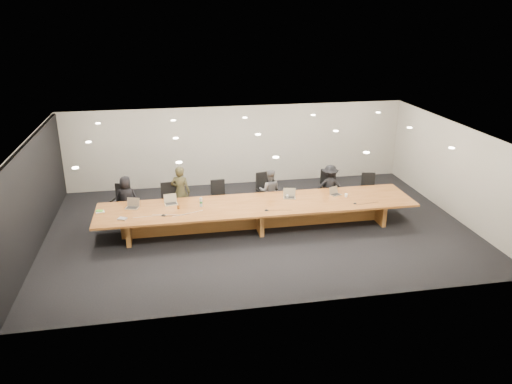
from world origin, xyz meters
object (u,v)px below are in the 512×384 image
(chair_right, at_px, (329,188))
(paper_cup_far, at_px, (346,195))
(person_b, at_px, (181,192))
(paper_cup_near, at_px, (287,196))
(person_c, at_px, (270,191))
(laptop_b, at_px, (171,200))
(person_a, at_px, (127,199))
(person_d, at_px, (330,186))
(laptop_a, at_px, (132,204))
(chair_far_right, at_px, (369,189))
(av_box, at_px, (122,219))
(chair_far_left, at_px, (121,203))
(chair_mid_right, at_px, (266,192))
(chair_mid_left, at_px, (219,197))
(chair_left, at_px, (170,201))
(conference_table, at_px, (258,211))
(mic_center, at_px, (267,210))
(mic_right, at_px, (355,203))
(amber_mug, at_px, (179,207))
(laptop_e, at_px, (336,191))
(water_bottle, at_px, (201,202))
(laptop_d, at_px, (290,194))

(chair_right, distance_m, paper_cup_far, 1.25)
(person_b, xyz_separation_m, paper_cup_near, (3.06, -0.93, -0.01))
(person_b, bearing_deg, person_c, -161.65)
(laptop_b, relative_size, paper_cup_near, 3.98)
(person_a, bearing_deg, laptop_b, 149.12)
(person_d, height_order, laptop_b, person_d)
(laptop_b, bearing_deg, laptop_a, 176.59)
(chair_far_right, height_order, av_box, chair_far_right)
(chair_far_left, xyz_separation_m, paper_cup_far, (6.54, -1.25, 0.25))
(person_c, distance_m, av_box, 4.60)
(chair_mid_right, height_order, paper_cup_near, chair_mid_right)
(chair_mid_left, xyz_separation_m, person_b, (-1.16, -0.11, 0.29))
(laptop_a, bearing_deg, chair_left, 57.62)
(person_c, xyz_separation_m, laptop_b, (-3.02, -0.79, 0.22))
(av_box, bearing_deg, person_a, 114.24)
(chair_far_right, xyz_separation_m, paper_cup_near, (-2.90, -0.87, 0.28))
(person_b, xyz_separation_m, paper_cup_far, (4.78, -1.16, -0.00))
(person_c, bearing_deg, conference_table, 76.29)
(paper_cup_far, bearing_deg, conference_table, -178.44)
(chair_far_left, height_order, av_box, chair_far_left)
(chair_mid_left, distance_m, chair_mid_right, 1.49)
(paper_cup_far, height_order, mic_center, paper_cup_far)
(chair_far_left, bearing_deg, laptop_a, -51.52)
(chair_left, xyz_separation_m, person_b, (0.33, 0.07, 0.25))
(person_b, height_order, mic_right, person_b)
(chair_mid_right, distance_m, person_b, 2.66)
(paper_cup_far, height_order, mic_right, paper_cup_far)
(amber_mug, relative_size, av_box, 0.46)
(person_a, height_order, person_d, person_d)
(chair_far_right, relative_size, person_c, 0.76)
(paper_cup_near, height_order, mic_center, paper_cup_near)
(conference_table, distance_m, mic_center, 0.59)
(chair_mid_left, relative_size, mic_right, 9.80)
(chair_right, bearing_deg, paper_cup_far, -77.28)
(laptop_a, relative_size, paper_cup_near, 3.89)
(chair_left, relative_size, amber_mug, 11.06)
(conference_table, bearing_deg, av_box, -173.58)
(laptop_a, height_order, amber_mug, laptop_a)
(chair_mid_left, xyz_separation_m, mic_right, (3.68, -1.83, 0.24))
(person_c, distance_m, person_d, 1.93)
(laptop_e, height_order, paper_cup_near, laptop_e)
(paper_cup_near, bearing_deg, mic_center, -133.89)
(chair_mid_right, xyz_separation_m, mic_center, (-0.38, -1.86, 0.17))
(person_d, relative_size, laptop_a, 3.98)
(chair_mid_left, relative_size, paper_cup_far, 10.39)
(chair_mid_left, height_order, paper_cup_far, chair_mid_left)
(person_a, height_order, water_bottle, person_a)
(laptop_a, xyz_separation_m, paper_cup_near, (4.44, -0.01, -0.09))
(laptop_d, relative_size, av_box, 1.61)
(chair_far_right, distance_m, av_box, 7.72)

